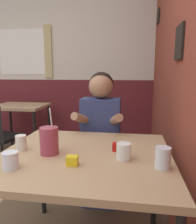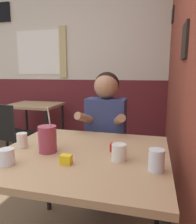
% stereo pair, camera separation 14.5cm
% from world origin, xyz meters
% --- Properties ---
extents(brick_wall_right, '(0.08, 4.65, 2.70)m').
position_xyz_m(brick_wall_right, '(1.52, 1.32, 1.35)').
color(brick_wall_right, brown).
rests_on(brick_wall_right, ground_plane).
extents(back_wall, '(5.98, 0.09, 2.70)m').
position_xyz_m(back_wall, '(-0.01, 2.68, 1.36)').
color(back_wall, beige).
rests_on(back_wall, ground_plane).
extents(main_table, '(1.02, 0.94, 0.74)m').
position_xyz_m(main_table, '(0.89, 0.37, 0.68)').
color(main_table, tan).
rests_on(main_table, ground_plane).
extents(background_table, '(0.75, 0.62, 0.74)m').
position_xyz_m(background_table, '(-0.47, 2.13, 0.65)').
color(background_table, tan).
rests_on(background_table, ground_plane).
extents(chair_near_window, '(0.47, 0.47, 0.85)m').
position_xyz_m(chair_near_window, '(-0.44, 1.46, 0.50)').
color(chair_near_window, black).
rests_on(chair_near_window, ground_plane).
extents(person_seated, '(0.42, 0.41, 1.23)m').
position_xyz_m(person_seated, '(0.89, 1.01, 0.65)').
color(person_seated, navy).
rests_on(person_seated, ground_plane).
extents(cocktail_pitcher, '(0.11, 0.11, 0.28)m').
position_xyz_m(cocktail_pitcher, '(0.68, 0.33, 0.83)').
color(cocktail_pitcher, '#99384C').
rests_on(cocktail_pitcher, main_table).
extents(glass_near_pitcher, '(0.08, 0.08, 0.09)m').
position_xyz_m(glass_near_pitcher, '(0.56, 0.11, 0.79)').
color(glass_near_pitcher, silver).
rests_on(glass_near_pitcher, main_table).
extents(glass_center, '(0.08, 0.08, 0.09)m').
position_xyz_m(glass_center, '(1.12, 0.32, 0.79)').
color(glass_center, silver).
rests_on(glass_center, main_table).
extents(glass_far_side, '(0.07, 0.07, 0.10)m').
position_xyz_m(glass_far_side, '(0.48, 0.36, 0.79)').
color(glass_far_side, silver).
rests_on(glass_far_side, main_table).
extents(glass_by_brick, '(0.08, 0.08, 0.11)m').
position_xyz_m(glass_by_brick, '(1.32, 0.23, 0.80)').
color(glass_by_brick, silver).
rests_on(glass_by_brick, main_table).
extents(condiment_ketchup, '(0.06, 0.04, 0.05)m').
position_xyz_m(condiment_ketchup, '(1.08, 0.44, 0.77)').
color(condiment_ketchup, '#B7140F').
rests_on(condiment_ketchup, main_table).
extents(condiment_mustard, '(0.06, 0.04, 0.05)m').
position_xyz_m(condiment_mustard, '(0.86, 0.19, 0.77)').
color(condiment_mustard, yellow).
rests_on(condiment_mustard, main_table).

